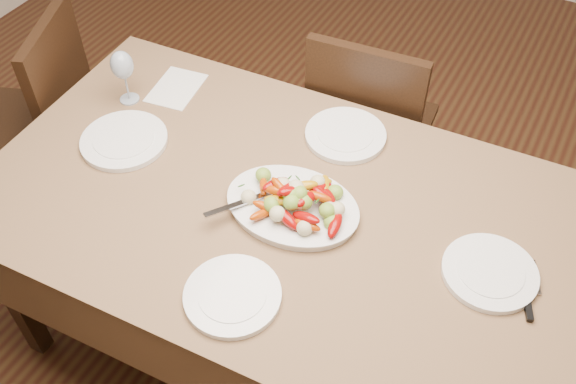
# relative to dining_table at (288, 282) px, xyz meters

# --- Properties ---
(floor) EXTENTS (6.00, 6.00, 0.00)m
(floor) POSITION_rel_dining_table_xyz_m (-0.10, -0.05, -0.38)
(floor) COLOR #3A2011
(floor) RESTS_ON ground
(dining_table) EXTENTS (1.89, 1.13, 0.76)m
(dining_table) POSITION_rel_dining_table_xyz_m (0.00, 0.00, 0.00)
(dining_table) COLOR brown
(dining_table) RESTS_ON ground
(chair_far) EXTENTS (0.46, 0.46, 0.95)m
(chair_far) POSITION_rel_dining_table_xyz_m (-0.03, 0.75, 0.10)
(chair_far) COLOR black
(chair_far) RESTS_ON ground
(chair_left) EXTENTS (0.55, 0.55, 0.95)m
(chair_left) POSITION_rel_dining_table_xyz_m (-1.21, 0.10, 0.10)
(chair_left) COLOR black
(chair_left) RESTS_ON ground
(serving_platter) EXTENTS (0.40, 0.30, 0.02)m
(serving_platter) POSITION_rel_dining_table_xyz_m (0.02, -0.01, 0.39)
(serving_platter) COLOR white
(serving_platter) RESTS_ON dining_table
(roasted_vegetables) EXTENTS (0.32, 0.23, 0.09)m
(roasted_vegetables) POSITION_rel_dining_table_xyz_m (0.02, -0.01, 0.45)
(roasted_vegetables) COLOR #800604
(roasted_vegetables) RESTS_ON serving_platter
(serving_spoon) EXTENTS (0.27, 0.19, 0.03)m
(serving_spoon) POSITION_rel_dining_table_xyz_m (-0.04, -0.05, 0.43)
(serving_spoon) COLOR #9EA0A8
(serving_spoon) RESTS_ON serving_platter
(plate_left) EXTENTS (0.28, 0.28, 0.02)m
(plate_left) POSITION_rel_dining_table_xyz_m (-0.59, -0.01, 0.39)
(plate_left) COLOR white
(plate_left) RESTS_ON dining_table
(plate_right) EXTENTS (0.25, 0.25, 0.02)m
(plate_right) POSITION_rel_dining_table_xyz_m (0.58, 0.04, 0.39)
(plate_right) COLOR white
(plate_right) RESTS_ON dining_table
(plate_far) EXTENTS (0.26, 0.26, 0.02)m
(plate_far) POSITION_rel_dining_table_xyz_m (0.02, 0.35, 0.39)
(plate_far) COLOR white
(plate_far) RESTS_ON dining_table
(plate_near) EXTENTS (0.25, 0.25, 0.02)m
(plate_near) POSITION_rel_dining_table_xyz_m (0.03, -0.34, 0.39)
(plate_near) COLOR white
(plate_near) RESTS_ON dining_table
(wine_glass) EXTENTS (0.08, 0.08, 0.20)m
(wine_glass) POSITION_rel_dining_table_xyz_m (-0.71, 0.17, 0.48)
(wine_glass) COLOR #8C99A5
(wine_glass) RESTS_ON dining_table
(menu_card) EXTENTS (0.18, 0.23, 0.00)m
(menu_card) POSITION_rel_dining_table_xyz_m (-0.60, 0.30, 0.38)
(menu_card) COLOR silver
(menu_card) RESTS_ON dining_table
(table_knife) EXTENTS (0.09, 0.19, 0.01)m
(table_knife) POSITION_rel_dining_table_xyz_m (0.69, 0.03, 0.38)
(table_knife) COLOR #9EA0A8
(table_knife) RESTS_ON dining_table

